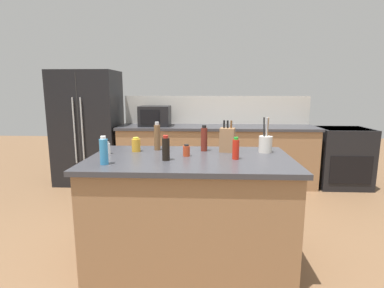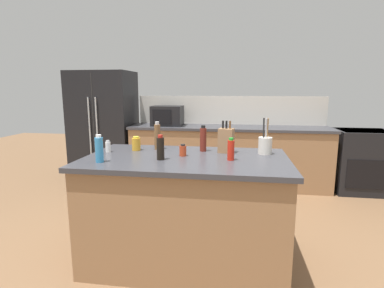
% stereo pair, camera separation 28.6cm
% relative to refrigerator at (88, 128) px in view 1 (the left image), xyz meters
% --- Properties ---
extents(ground_plane, '(14.00, 14.00, 0.00)m').
position_rel_refrigerator_xyz_m(ground_plane, '(1.77, -2.25, -0.90)').
color(ground_plane, brown).
extents(back_counter_run, '(3.08, 0.66, 0.94)m').
position_rel_refrigerator_xyz_m(back_counter_run, '(2.07, -0.05, -0.43)').
color(back_counter_run, '#936B47').
rests_on(back_counter_run, ground_plane).
extents(wall_backsplash, '(3.04, 0.03, 0.46)m').
position_rel_refrigerator_xyz_m(wall_backsplash, '(2.07, 0.27, 0.27)').
color(wall_backsplash, beige).
rests_on(wall_backsplash, back_counter_run).
extents(kitchen_island, '(1.72, 0.99, 0.94)m').
position_rel_refrigerator_xyz_m(kitchen_island, '(1.77, -2.25, -0.43)').
color(kitchen_island, '#936B47').
rests_on(kitchen_island, ground_plane).
extents(refrigerator, '(0.98, 0.75, 1.80)m').
position_rel_refrigerator_xyz_m(refrigerator, '(0.00, 0.00, 0.00)').
color(refrigerator, black).
rests_on(refrigerator, ground_plane).
extents(range_oven, '(0.76, 0.65, 0.92)m').
position_rel_refrigerator_xyz_m(range_oven, '(4.03, -0.05, -0.43)').
color(range_oven, black).
rests_on(range_oven, ground_plane).
extents(microwave, '(0.47, 0.39, 0.31)m').
position_rel_refrigerator_xyz_m(microwave, '(1.10, -0.05, 0.20)').
color(microwave, black).
rests_on(microwave, back_counter_run).
extents(knife_block, '(0.15, 0.13, 0.29)m').
position_rel_refrigerator_xyz_m(knife_block, '(2.10, -2.01, 0.16)').
color(knife_block, '#936B47').
rests_on(knife_block, kitchen_island).
extents(utensil_crock, '(0.12, 0.12, 0.32)m').
position_rel_refrigerator_xyz_m(utensil_crock, '(2.44, -2.02, 0.12)').
color(utensil_crock, beige).
rests_on(utensil_crock, kitchen_island).
extents(honey_jar, '(0.08, 0.08, 0.13)m').
position_rel_refrigerator_xyz_m(honey_jar, '(1.26, -2.03, 0.10)').
color(honey_jar, gold).
rests_on(honey_jar, kitchen_island).
extents(hot_sauce_bottle, '(0.06, 0.06, 0.18)m').
position_rel_refrigerator_xyz_m(hot_sauce_bottle, '(2.15, -2.30, 0.13)').
color(hot_sauce_bottle, red).
rests_on(hot_sauce_bottle, kitchen_island).
extents(spice_jar_paprika, '(0.06, 0.06, 0.10)m').
position_rel_refrigerator_xyz_m(spice_jar_paprika, '(1.74, -2.21, 0.09)').
color(spice_jar_paprika, '#B73D1E').
rests_on(spice_jar_paprika, kitchen_island).
extents(dish_soap_bottle, '(0.06, 0.06, 0.22)m').
position_rel_refrigerator_xyz_m(dish_soap_bottle, '(1.13, -2.53, 0.15)').
color(dish_soap_bottle, '#3384BC').
rests_on(dish_soap_bottle, kitchen_island).
extents(soy_sauce_bottle, '(0.06, 0.06, 0.20)m').
position_rel_refrigerator_xyz_m(soy_sauce_bottle, '(1.58, -2.37, 0.14)').
color(soy_sauce_bottle, black).
rests_on(soy_sauce_bottle, kitchen_island).
extents(vinegar_bottle, '(0.06, 0.06, 0.24)m').
position_rel_refrigerator_xyz_m(vinegar_bottle, '(1.89, -1.98, 0.16)').
color(vinegar_bottle, maroon).
rests_on(vinegar_bottle, kitchen_island).
extents(pepper_grinder, '(0.06, 0.06, 0.27)m').
position_rel_refrigerator_xyz_m(pepper_grinder, '(1.45, -1.96, 0.17)').
color(pepper_grinder, brown).
rests_on(pepper_grinder, kitchen_island).
extents(salt_shaker, '(0.05, 0.05, 0.11)m').
position_rel_refrigerator_xyz_m(salt_shaker, '(1.03, -2.15, 0.09)').
color(salt_shaker, silver).
rests_on(salt_shaker, kitchen_island).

